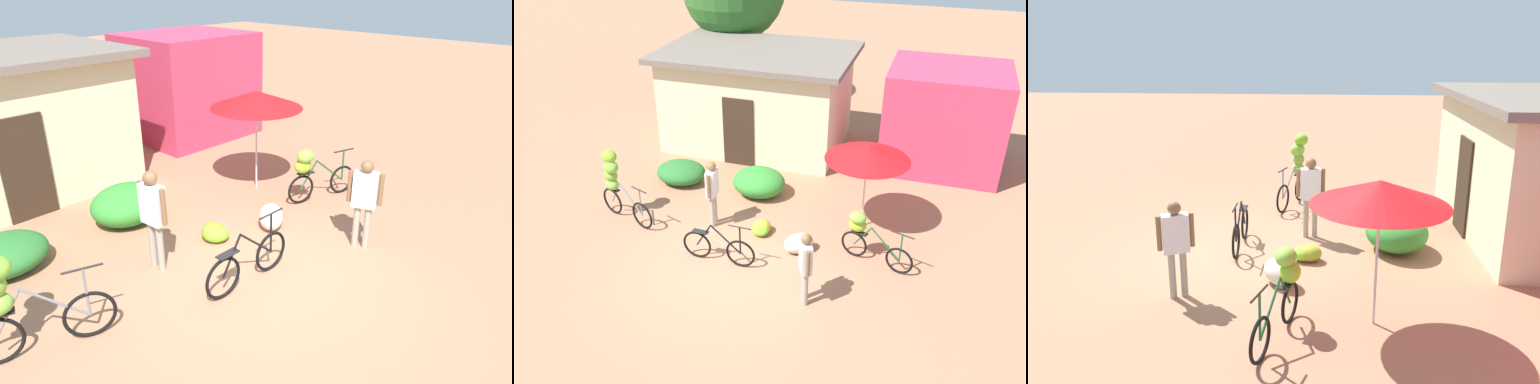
% 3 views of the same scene
% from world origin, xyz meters
% --- Properties ---
extents(ground_plane, '(60.00, 60.00, 0.00)m').
position_xyz_m(ground_plane, '(0.00, 0.00, 0.00)').
color(ground_plane, '#A77052').
extents(building_low, '(5.62, 3.89, 2.90)m').
position_xyz_m(building_low, '(-1.50, 6.36, 1.47)').
color(building_low, beige).
rests_on(building_low, ground).
extents(shop_pink, '(3.20, 2.80, 2.82)m').
position_xyz_m(shop_pink, '(3.97, 6.57, 1.41)').
color(shop_pink, '#C83859').
rests_on(shop_pink, ground).
extents(hedge_bush_front_left, '(1.34, 1.16, 0.58)m').
position_xyz_m(hedge_bush_front_left, '(-2.62, 3.17, 0.29)').
color(hedge_bush_front_left, '#2A6D2D').
rests_on(hedge_bush_front_left, ground).
extents(hedge_bush_front_right, '(1.38, 1.20, 0.74)m').
position_xyz_m(hedge_bush_front_right, '(-0.38, 3.17, 0.37)').
color(hedge_bush_front_right, '#338A31').
rests_on(hedge_bush_front_right, ground).
extents(market_umbrella, '(1.91, 1.91, 2.14)m').
position_xyz_m(market_umbrella, '(2.44, 2.49, 1.96)').
color(market_umbrella, beige).
rests_on(market_umbrella, ground).
extents(bicycle_leftmost, '(1.69, 0.74, 1.72)m').
position_xyz_m(bicycle_leftmost, '(-3.27, 1.10, 1.01)').
color(bicycle_leftmost, black).
rests_on(bicycle_leftmost, ground).
extents(bicycle_near_pile, '(1.67, 0.15, 1.01)m').
position_xyz_m(bicycle_near_pile, '(-0.24, 0.15, 0.36)').
color(bicycle_near_pile, black).
rests_on(bicycle_near_pile, ground).
extents(bicycle_center_loaded, '(1.60, 0.60, 1.16)m').
position_xyz_m(bicycle_center_loaded, '(2.70, 1.21, 0.69)').
color(bicycle_center_loaded, black).
rests_on(bicycle_center_loaded, ground).
extents(banana_pile_on_ground, '(0.60, 0.63, 0.31)m').
position_xyz_m(banana_pile_on_ground, '(0.28, 1.49, 0.15)').
color(banana_pile_on_ground, '#959A23').
rests_on(banana_pile_on_ground, ground).
extents(produce_sack, '(0.81, 0.80, 0.44)m').
position_xyz_m(produce_sack, '(1.29, 1.05, 0.22)').
color(produce_sack, silver).
rests_on(produce_sack, ground).
extents(person_vendor, '(0.35, 0.54, 1.59)m').
position_xyz_m(person_vendor, '(1.84, -0.51, 0.97)').
color(person_vendor, gray).
rests_on(person_vendor, ground).
extents(person_bystander, '(0.23, 0.58, 1.67)m').
position_xyz_m(person_bystander, '(-0.93, 1.49, 1.02)').
color(person_bystander, gray).
rests_on(person_bystander, ground).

